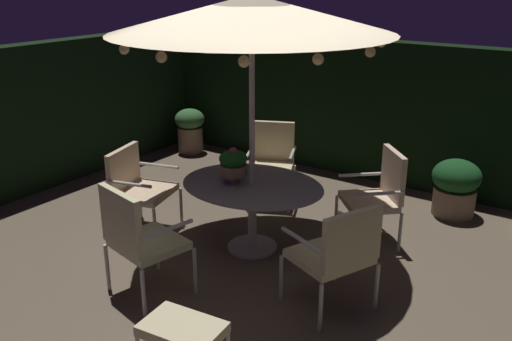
{
  "coord_description": "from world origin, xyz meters",
  "views": [
    {
      "loc": [
        2.77,
        -4.01,
        2.8
      ],
      "look_at": [
        -0.29,
        0.43,
        0.86
      ],
      "focal_mm": 39.23,
      "sensor_mm": 36.0,
      "label": 1
    }
  ],
  "objects": [
    {
      "name": "ground_plane",
      "position": [
        0.0,
        0.0,
        -0.01
      ],
      "size": [
        7.68,
        6.55,
        0.02
      ],
      "primitive_type": "cube",
      "color": "brown"
    },
    {
      "name": "hedge_backdrop_rear",
      "position": [
        0.0,
        3.13,
        0.96
      ],
      "size": [
        7.68,
        0.3,
        1.92
      ],
      "primitive_type": "cube",
      "color": "black",
      "rests_on": "ground_plane"
    },
    {
      "name": "hedge_backdrop_left",
      "position": [
        -3.69,
        0.0,
        0.96
      ],
      "size": [
        0.3,
        6.55,
        1.92
      ],
      "primitive_type": "cube",
      "color": "black",
      "rests_on": "ground_plane"
    },
    {
      "name": "patio_dining_table",
      "position": [
        -0.29,
        0.36,
        0.61
      ],
      "size": [
        1.53,
        1.25,
        0.74
      ],
      "color": "beige",
      "rests_on": "ground_plane"
    },
    {
      "name": "patio_umbrella",
      "position": [
        -0.29,
        0.36,
        2.41
      ],
      "size": [
        2.7,
        2.7,
        2.67
      ],
      "color": "silver",
      "rests_on": "ground_plane"
    },
    {
      "name": "centerpiece_planter",
      "position": [
        -0.46,
        0.26,
        0.95
      ],
      "size": [
        0.29,
        0.29,
        0.38
      ],
      "color": "#88644A",
      "rests_on": "patio_dining_table"
    },
    {
      "name": "patio_chair_north",
      "position": [
        -0.85,
        1.6,
        0.56
      ],
      "size": [
        0.74,
        0.75,
        0.99
      ],
      "color": "beige",
      "rests_on": "ground_plane"
    },
    {
      "name": "patio_chair_northeast",
      "position": [
        -1.6,
        -0.01,
        0.56
      ],
      "size": [
        0.73,
        0.78,
        0.96
      ],
      "color": "beige",
      "rests_on": "ground_plane"
    },
    {
      "name": "patio_chair_east",
      "position": [
        -0.58,
        -0.98,
        0.61
      ],
      "size": [
        0.75,
        0.7,
        1.06
      ],
      "color": "silver",
      "rests_on": "ground_plane"
    },
    {
      "name": "patio_chair_southeast",
      "position": [
        0.96,
        -0.17,
        0.58
      ],
      "size": [
        0.79,
        0.82,
        0.99
      ],
      "color": "beige",
      "rests_on": "ground_plane"
    },
    {
      "name": "patio_chair_south",
      "position": [
        0.71,
        1.28,
        0.58
      ],
      "size": [
        0.81,
        0.81,
        1.02
      ],
      "color": "silver",
      "rests_on": "ground_plane"
    },
    {
      "name": "ottoman_footrest",
      "position": [
        0.4,
        -1.51,
        0.34
      ],
      "size": [
        0.62,
        0.45,
        0.39
      ],
      "color": "beige",
      "rests_on": "ground_plane"
    },
    {
      "name": "potted_plant_right_far",
      "position": [
        -3.03,
        2.52,
        0.39
      ],
      "size": [
        0.47,
        0.47,
        0.71
      ],
      "color": "#81674E",
      "rests_on": "ground_plane"
    },
    {
      "name": "potted_plant_back_left",
      "position": [
        1.21,
        2.45,
        0.37
      ],
      "size": [
        0.57,
        0.57,
        0.69
      ],
      "color": "#7F6855",
      "rests_on": "ground_plane"
    }
  ]
}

